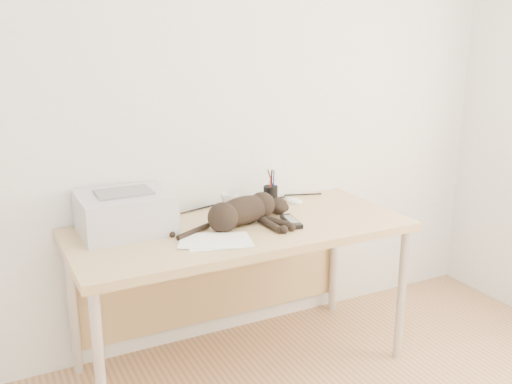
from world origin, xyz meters
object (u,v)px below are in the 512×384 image
printer (125,212)px  mug (230,202)px  pen_cup (271,195)px  cat (242,213)px  desk (233,246)px  mouse (294,199)px

printer → mug: printer is taller
printer → mug: (0.56, 0.08, -0.05)m
mug → pen_cup: 0.23m
cat → mug: (0.05, 0.24, -0.02)m
mug → printer: bearing=-172.3°
desk → printer: printer is taller
mug → mouse: 0.37m
desk → mouse: size_ratio=13.54×
mug → cat: bearing=-101.3°
printer → cat: bearing=-17.7°
cat → pen_cup: bearing=26.1°
cat → mouse: (0.41, 0.22, -0.04)m
printer → pen_cup: (0.79, 0.07, -0.04)m
desk → pen_cup: pen_cup is taller
cat → mouse: bearing=13.9°
printer → cat: (0.51, -0.16, -0.03)m
desk → pen_cup: (0.29, 0.15, 0.19)m
desk → printer: size_ratio=3.95×
mug → pen_cup: (0.23, -0.01, 0.01)m
printer → mouse: printer is taller
desk → cat: (0.01, -0.08, 0.20)m
mouse → pen_cup: bearing=170.7°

